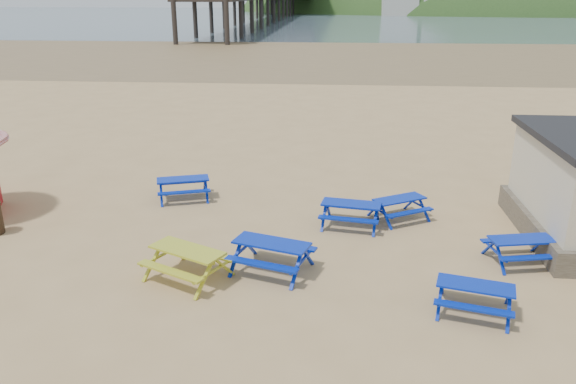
{
  "coord_description": "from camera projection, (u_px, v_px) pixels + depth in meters",
  "views": [
    {
      "loc": [
        1.1,
        -15.04,
        6.91
      ],
      "look_at": [
        -0.32,
        1.5,
        1.0
      ],
      "focal_mm": 35.0,
      "sensor_mm": 36.0,
      "label": 1
    }
  ],
  "objects": [
    {
      "name": "sea",
      "position": [
        335.0,
        16.0,
        176.09
      ],
      "size": [
        400.0,
        400.0,
        0.0
      ],
      "primitive_type": "plane",
      "color": "#4C5F6D",
      "rests_on": "ground"
    },
    {
      "name": "headland_town",
      "position": [
        557.0,
        36.0,
        228.18
      ],
      "size": [
        264.0,
        144.0,
        108.0
      ],
      "color": "#2D4C1E",
      "rests_on": "ground"
    },
    {
      "name": "picnic_table_blue_a",
      "position": [
        183.0,
        189.0,
        19.82
      ],
      "size": [
        2.15,
        1.92,
        0.75
      ],
      "rotation": [
        0.0,
        0.0,
        0.31
      ],
      "color": "#06089F",
      "rests_on": "ground"
    },
    {
      "name": "picnic_table_blue_d",
      "position": [
        272.0,
        256.0,
        14.63
      ],
      "size": [
        2.36,
        2.11,
        0.83
      ],
      "rotation": [
        0.0,
        0.0,
        -0.31
      ],
      "color": "#06089F",
      "rests_on": "ground"
    },
    {
      "name": "picnic_table_blue_c",
      "position": [
        399.0,
        209.0,
        18.05
      ],
      "size": [
        2.15,
        2.03,
        0.71
      ],
      "rotation": [
        0.0,
        0.0,
        0.53
      ],
      "color": "#06089F",
      "rests_on": "ground"
    },
    {
      "name": "wet_sand",
      "position": [
        328.0,
        53.0,
        68.15
      ],
      "size": [
        400.0,
        400.0,
        0.0
      ],
      "primitive_type": "plane",
      "color": "olive",
      "rests_on": "ground"
    },
    {
      "name": "picnic_table_yellow",
      "position": [
        188.0,
        264.0,
        14.25
      ],
      "size": [
        2.46,
        2.29,
        0.82
      ],
      "rotation": [
        0.0,
        0.0,
        -0.47
      ],
      "color": "gold",
      "rests_on": "ground"
    },
    {
      "name": "picnic_table_blue_e",
      "position": [
        474.0,
        298.0,
        12.74
      ],
      "size": [
        1.98,
        1.74,
        0.71
      ],
      "rotation": [
        0.0,
        0.0,
        -0.25
      ],
      "color": "#06089F",
      "rests_on": "ground"
    },
    {
      "name": "picnic_table_blue_b",
      "position": [
        351.0,
        214.0,
        17.5
      ],
      "size": [
        2.03,
        1.74,
        0.76
      ],
      "rotation": [
        0.0,
        0.0,
        -0.16
      ],
      "color": "#06089F",
      "rests_on": "ground"
    },
    {
      "name": "picnic_table_blue_f",
      "position": [
        521.0,
        251.0,
        15.1
      ],
      "size": [
        1.93,
        1.67,
        0.71
      ],
      "rotation": [
        0.0,
        0.0,
        0.2
      ],
      "color": "#06089F",
      "rests_on": "ground"
    },
    {
      "name": "ground",
      "position": [
        295.0,
        241.0,
        16.52
      ],
      "size": [
        400.0,
        400.0,
        0.0
      ],
      "primitive_type": "plane",
      "color": "tan",
      "rests_on": "ground"
    }
  ]
}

